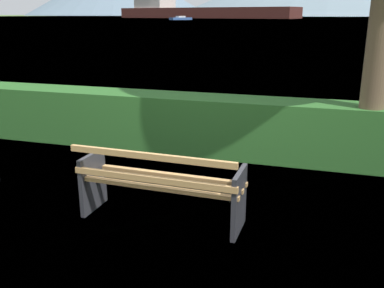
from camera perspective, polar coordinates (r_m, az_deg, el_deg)
The scene contains 6 objects.
ground_plane at distance 4.85m, azimuth -3.89°, elevation -9.90°, with size 1400.00×1400.00×0.00m, color #4C6B33.
water_surface at distance 310.98m, azimuth 17.48°, elevation 15.88°, with size 620.00×620.00×0.00m, color #6B8EA3.
park_bench at distance 4.62m, azimuth -4.28°, elevation -5.47°, with size 1.82×0.62×0.87m.
hedge_row at distance 6.91m, azimuth 3.32°, elevation 2.48°, with size 9.08×0.73×0.93m, color #285B23.
cargo_ship_large at distance 245.00m, azimuth -0.14°, elevation 17.62°, with size 105.02×46.89×16.83m.
fishing_boat_near at distance 167.91m, azimuth -1.53°, elevation 16.46°, with size 7.27×8.98×1.46m.
Camera 1 is at (1.58, -4.03, 2.19)m, focal length 39.82 mm.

